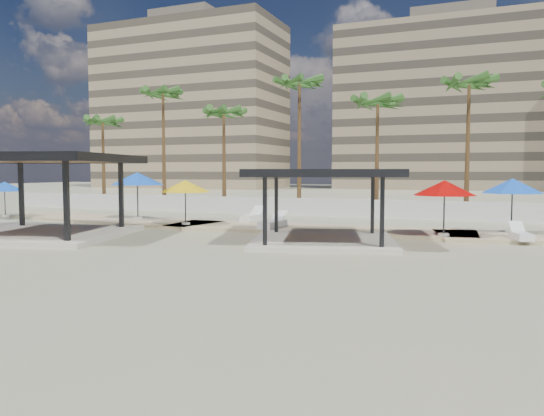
{
  "coord_description": "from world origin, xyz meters",
  "views": [
    {
      "loc": [
        10.42,
        -19.18,
        3.11
      ],
      "look_at": [
        1.11,
        3.47,
        1.4
      ],
      "focal_mm": 35.0,
      "sensor_mm": 36.0,
      "label": 1
    }
  ],
  "objects_px": {
    "lounger_a": "(252,217)",
    "lounger_c": "(521,235)",
    "umbrella_a": "(4,187)",
    "pavilion_west": "(41,188)",
    "lounger_b": "(273,224)",
    "umbrella_c": "(445,188)",
    "pavilion_central": "(323,199)"
  },
  "relations": [
    {
      "from": "lounger_a",
      "to": "lounger_c",
      "type": "relative_size",
      "value": 1.13
    },
    {
      "from": "umbrella_a",
      "to": "pavilion_west",
      "type": "bearing_deg",
      "value": -32.9
    },
    {
      "from": "pavilion_west",
      "to": "lounger_b",
      "type": "bearing_deg",
      "value": 19.45
    },
    {
      "from": "pavilion_west",
      "to": "umbrella_c",
      "type": "relative_size",
      "value": 2.89
    },
    {
      "from": "lounger_a",
      "to": "lounger_c",
      "type": "xyz_separation_m",
      "value": [
        14.24,
        -3.41,
        -0.03
      ]
    },
    {
      "from": "pavilion_central",
      "to": "pavilion_west",
      "type": "relative_size",
      "value": 0.83
    },
    {
      "from": "umbrella_a",
      "to": "lounger_c",
      "type": "relative_size",
      "value": 1.64
    },
    {
      "from": "lounger_a",
      "to": "pavilion_west",
      "type": "bearing_deg",
      "value": 146.1
    },
    {
      "from": "lounger_c",
      "to": "pavilion_west",
      "type": "bearing_deg",
      "value": 93.3
    },
    {
      "from": "umbrella_a",
      "to": "lounger_a",
      "type": "height_order",
      "value": "umbrella_a"
    },
    {
      "from": "pavilion_central",
      "to": "lounger_c",
      "type": "bearing_deg",
      "value": 4.99
    },
    {
      "from": "pavilion_west",
      "to": "umbrella_c",
      "type": "distance_m",
      "value": 18.72
    },
    {
      "from": "umbrella_a",
      "to": "lounger_c",
      "type": "bearing_deg",
      "value": 0.08
    },
    {
      "from": "umbrella_c",
      "to": "lounger_a",
      "type": "height_order",
      "value": "umbrella_c"
    },
    {
      "from": "lounger_a",
      "to": "lounger_c",
      "type": "distance_m",
      "value": 14.65
    },
    {
      "from": "pavilion_central",
      "to": "umbrella_a",
      "type": "relative_size",
      "value": 2.42
    },
    {
      "from": "umbrella_a",
      "to": "umbrella_c",
      "type": "distance_m",
      "value": 27.05
    },
    {
      "from": "umbrella_c",
      "to": "lounger_a",
      "type": "xyz_separation_m",
      "value": [
        -11.07,
        3.45,
        -1.97
      ]
    },
    {
      "from": "umbrella_a",
      "to": "lounger_a",
      "type": "xyz_separation_m",
      "value": [
        15.98,
        3.45,
        -1.74
      ]
    },
    {
      "from": "umbrella_c",
      "to": "lounger_b",
      "type": "xyz_separation_m",
      "value": [
        -8.48,
        0.32,
        -1.96
      ]
    },
    {
      "from": "umbrella_c",
      "to": "lounger_a",
      "type": "relative_size",
      "value": 1.47
    },
    {
      "from": "pavilion_west",
      "to": "umbrella_c",
      "type": "xyz_separation_m",
      "value": [
        17.72,
        6.04,
        0.02
      ]
    },
    {
      "from": "pavilion_central",
      "to": "lounger_b",
      "type": "xyz_separation_m",
      "value": [
        -3.73,
        3.35,
        -1.52
      ]
    },
    {
      "from": "pavilion_west",
      "to": "lounger_a",
      "type": "distance_m",
      "value": 11.74
    },
    {
      "from": "pavilion_west",
      "to": "pavilion_central",
      "type": "bearing_deg",
      "value": -2.05
    },
    {
      "from": "lounger_a",
      "to": "lounger_b",
      "type": "distance_m",
      "value": 4.06
    },
    {
      "from": "pavilion_central",
      "to": "umbrella_c",
      "type": "distance_m",
      "value": 5.65
    },
    {
      "from": "umbrella_c",
      "to": "lounger_b",
      "type": "height_order",
      "value": "umbrella_c"
    },
    {
      "from": "pavilion_central",
      "to": "lounger_b",
      "type": "relative_size",
      "value": 3.43
    },
    {
      "from": "pavilion_central",
      "to": "umbrella_c",
      "type": "xyz_separation_m",
      "value": [
        4.75,
        3.03,
        0.44
      ]
    },
    {
      "from": "lounger_b",
      "to": "pavilion_west",
      "type": "bearing_deg",
      "value": 128.68
    },
    {
      "from": "pavilion_west",
      "to": "lounger_c",
      "type": "xyz_separation_m",
      "value": [
        20.89,
        6.08,
        -1.97
      ]
    }
  ]
}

